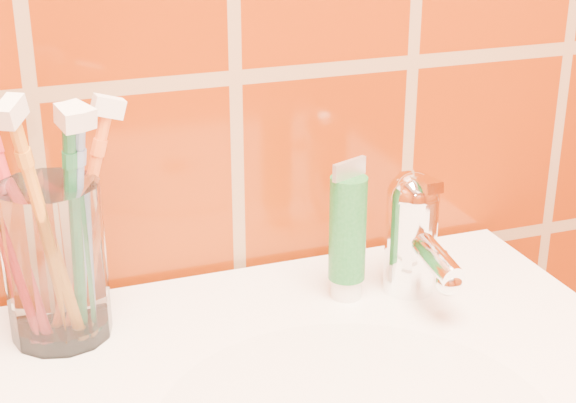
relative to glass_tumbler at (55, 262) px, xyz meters
name	(u,v)px	position (x,y,z in m)	size (l,w,h in m)	color
glass_tumbler	(55,262)	(0.00, 0.00, 0.00)	(0.09, 0.09, 0.14)	white
toothpaste_tube	(348,235)	(0.26, -0.02, -0.01)	(0.04, 0.03, 0.13)	white
faucet	(414,229)	(0.32, -0.03, -0.01)	(0.05, 0.11, 0.12)	white
toothbrush_0	(83,217)	(0.03, 0.01, 0.03)	(0.08, 0.03, 0.21)	orange
toothbrush_1	(46,231)	(-0.01, -0.03, 0.04)	(0.06, 0.08, 0.23)	orange
toothbrush_2	(17,220)	(-0.03, 0.02, 0.03)	(0.05, 0.08, 0.21)	#B9272F
toothbrush_3	(76,225)	(0.02, -0.01, 0.03)	(0.04, 0.05, 0.21)	#7A9DD9
toothbrush_4	(72,228)	(0.02, -0.01, 0.03)	(0.03, 0.06, 0.21)	#1E7242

